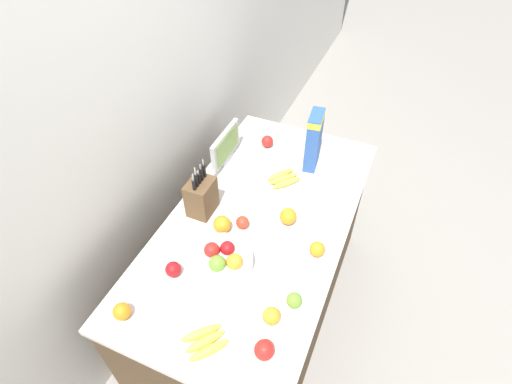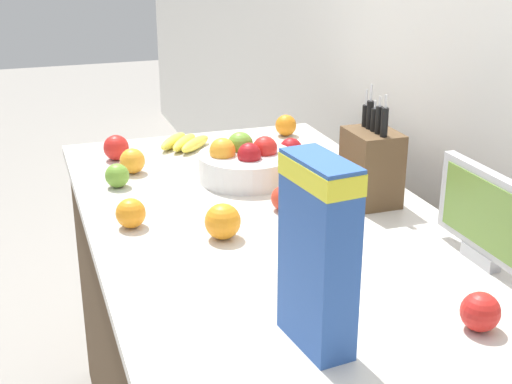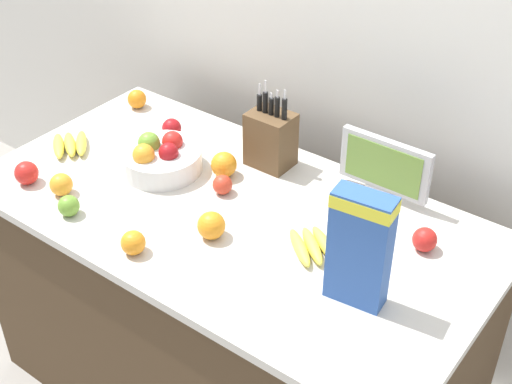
# 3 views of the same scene
# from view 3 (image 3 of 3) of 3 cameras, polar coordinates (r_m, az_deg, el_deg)

# --- Properties ---
(wall_back) EXTENTS (9.00, 0.06, 2.60)m
(wall_back) POSITION_cam_3_polar(r_m,az_deg,el_deg) (2.50, 7.24, 13.70)
(wall_back) COLOR silver
(wall_back) RESTS_ON ground_plane
(counter) EXTENTS (1.66, 0.86, 0.88)m
(counter) POSITION_cam_3_polar(r_m,az_deg,el_deg) (2.52, -1.92, -9.41)
(counter) COLOR #4C3823
(counter) RESTS_ON ground_plane
(knife_block) EXTENTS (0.15, 0.12, 0.31)m
(knife_block) POSITION_cam_3_polar(r_m,az_deg,el_deg) (2.39, 1.18, 4.31)
(knife_block) COLOR brown
(knife_block) RESTS_ON counter
(small_monitor) EXTENTS (0.30, 0.03, 0.21)m
(small_monitor) POSITION_cam_3_polar(r_m,az_deg,el_deg) (2.26, 10.24, 2.02)
(small_monitor) COLOR #B7B7BC
(small_monitor) RESTS_ON counter
(cereal_box) EXTENTS (0.17, 0.09, 0.34)m
(cereal_box) POSITION_cam_3_polar(r_m,az_deg,el_deg) (1.82, 8.32, -4.20)
(cereal_box) COLOR #2D56A8
(cereal_box) RESTS_ON counter
(fruit_bowl) EXTENTS (0.27, 0.27, 0.13)m
(fruit_bowl) POSITION_cam_3_polar(r_m,az_deg,el_deg) (2.41, -7.65, 2.76)
(fruit_bowl) COLOR silver
(fruit_bowl) RESTS_ON counter
(banana_bunch_left) EXTENTS (0.21, 0.19, 0.04)m
(banana_bunch_left) POSITION_cam_3_polar(r_m,az_deg,el_deg) (2.07, 4.52, -4.33)
(banana_bunch_left) COLOR yellow
(banana_bunch_left) RESTS_ON counter
(banana_bunch_right) EXTENTS (0.20, 0.20, 0.04)m
(banana_bunch_right) POSITION_cam_3_polar(r_m,az_deg,el_deg) (2.60, -14.66, 3.69)
(banana_bunch_right) COLOR yellow
(banana_bunch_right) RESTS_ON counter
(apple_by_knife_block) EXTENTS (0.07, 0.07, 0.07)m
(apple_by_knife_block) POSITION_cam_3_polar(r_m,az_deg,el_deg) (2.60, -6.76, 5.11)
(apple_by_knife_block) COLOR #A31419
(apple_by_knife_block) RESTS_ON counter
(apple_leftmost) EXTENTS (0.07, 0.07, 0.07)m
(apple_leftmost) POSITION_cam_3_polar(r_m,az_deg,el_deg) (2.26, -14.76, -1.08)
(apple_leftmost) COLOR #6B9E33
(apple_leftmost) RESTS_ON counter
(apple_rightmost) EXTENTS (0.07, 0.07, 0.07)m
(apple_rightmost) POSITION_cam_3_polar(r_m,az_deg,el_deg) (2.11, 13.34, -3.72)
(apple_rightmost) COLOR red
(apple_rightmost) RESTS_ON counter
(apple_near_bananas) EXTENTS (0.06, 0.06, 0.06)m
(apple_near_bananas) POSITION_cam_3_polar(r_m,az_deg,el_deg) (2.29, -2.70, 0.59)
(apple_near_bananas) COLOR red
(apple_near_bananas) RESTS_ON counter
(apple_middle) EXTENTS (0.08, 0.08, 0.08)m
(apple_middle) POSITION_cam_3_polar(r_m,az_deg,el_deg) (2.44, -17.89, 1.46)
(apple_middle) COLOR red
(apple_middle) RESTS_ON counter
(orange_front_center) EXTENTS (0.07, 0.07, 0.07)m
(orange_front_center) POSITION_cam_3_polar(r_m,az_deg,el_deg) (2.36, -15.32, 0.58)
(orange_front_center) COLOR orange
(orange_front_center) RESTS_ON counter
(orange_mid_right) EXTENTS (0.09, 0.09, 0.09)m
(orange_mid_right) POSITION_cam_3_polar(r_m,az_deg,el_deg) (2.36, -2.59, 2.21)
(orange_mid_right) COLOR orange
(orange_mid_right) RESTS_ON counter
(orange_mid_left) EXTENTS (0.07, 0.07, 0.07)m
(orange_mid_left) POSITION_cam_3_polar(r_m,az_deg,el_deg) (2.07, -9.80, -4.02)
(orange_mid_left) COLOR orange
(orange_mid_left) RESTS_ON counter
(orange_front_left) EXTENTS (0.08, 0.08, 0.08)m
(orange_front_left) POSITION_cam_3_polar(r_m,az_deg,el_deg) (2.10, -3.60, -2.69)
(orange_front_left) COLOR orange
(orange_front_left) RESTS_ON counter
(orange_near_bowl) EXTENTS (0.07, 0.07, 0.07)m
(orange_near_bowl) POSITION_cam_3_polar(r_m,az_deg,el_deg) (2.81, -9.50, 7.35)
(orange_near_bowl) COLOR orange
(orange_near_bowl) RESTS_ON counter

